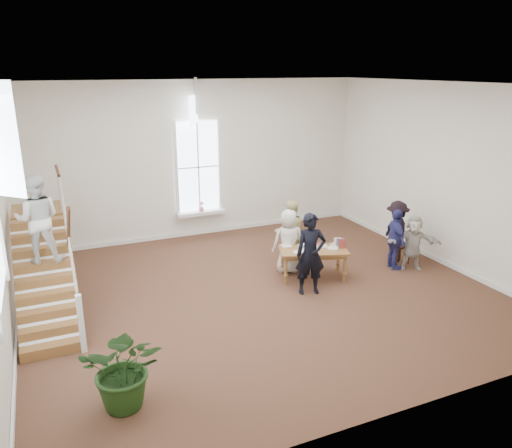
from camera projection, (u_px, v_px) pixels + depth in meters
name	position (u px, v px, depth m)	size (l,w,h in m)	color
ground	(261.00, 292.00, 11.17)	(10.00, 10.00, 0.00)	#4A291D
room_shell	(201.00, 222.00, 14.88)	(10.49, 10.00, 10.00)	silver
staircase	(41.00, 240.00, 9.68)	(1.10, 4.10, 2.92)	brown
library_table	(313.00, 252.00, 11.73)	(1.75, 1.25, 0.80)	brown
police_officer	(311.00, 254.00, 10.90)	(0.67, 0.44, 1.83)	black
elderly_woman	(288.00, 241.00, 12.07)	(0.77, 0.50, 1.58)	silver
person_yellow	(290.00, 232.00, 12.61)	(0.80, 0.63, 1.65)	#D6D185
woman_cluster_a	(395.00, 240.00, 12.27)	(0.90, 0.37, 1.53)	navy
woman_cluster_b	(396.00, 231.00, 12.80)	(1.03, 0.59, 1.59)	black
woman_cluster_c	(413.00, 243.00, 12.26)	(1.29, 0.41, 1.39)	beige
floor_plant	(125.00, 368.00, 7.26)	(1.17, 1.01, 1.30)	#183410
side_chair	(398.00, 241.00, 12.79)	(0.46, 0.46, 1.01)	#351E0E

